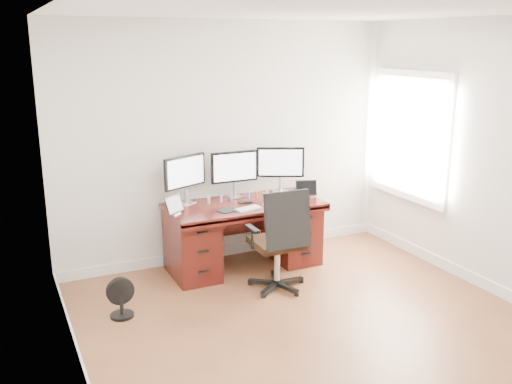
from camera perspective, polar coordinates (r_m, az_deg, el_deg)
name	(u,v)px	position (r m, az deg, el deg)	size (l,w,h in m)	color
ground	(331,341)	(5.04, 7.50, -14.55)	(4.50, 4.50, 0.00)	brown
back_wall	(228,143)	(6.49, -2.82, 4.96)	(4.00, 0.10, 2.70)	silver
right_wall	(509,162)	(5.92, 23.95, 2.75)	(0.10, 4.50, 2.70)	silver
desk	(243,233)	(6.36, -1.27, -4.09)	(1.70, 0.80, 0.75)	#43100D
office_chair	(279,257)	(5.80, 2.35, -6.50)	(0.62, 0.58, 1.08)	black
floor_fan	(121,299)	(5.45, -13.34, -10.32)	(0.26, 0.22, 0.38)	black
monitor_left	(185,173)	(6.18, -7.12, 1.86)	(0.52, 0.25, 0.53)	silver
monitor_center	(234,168)	(6.38, -2.17, 2.37)	(0.55, 0.14, 0.53)	silver
monitor_right	(280,164)	(6.62, 2.45, 2.83)	(0.51, 0.27, 0.53)	silver
tablet_left	(174,206)	(5.89, -8.16, -1.37)	(0.23, 0.19, 0.19)	silver
tablet_right	(307,189)	(6.49, 5.08, 0.26)	(0.25, 0.15, 0.19)	silver
keyboard	(248,208)	(6.01, -0.79, -1.66)	(0.28, 0.12, 0.01)	silver
trackpad	(271,204)	(6.17, 1.47, -1.23)	(0.12, 0.12, 0.01)	silver
drawing_tablet	(229,210)	(5.97, -2.75, -1.80)	(0.23, 0.15, 0.01)	black
phone	(245,202)	(6.24, -1.06, -1.03)	(0.14, 0.07, 0.01)	black
figurine_yellow	(209,200)	(6.22, -4.75, -0.77)	(0.03, 0.03, 0.08)	#E4B277
figurine_pink	(221,198)	(6.27, -3.50, -0.62)	(0.03, 0.03, 0.08)	pink
figurine_purple	(231,197)	(6.31, -2.48, -0.50)	(0.03, 0.03, 0.08)	#9379E2
figurine_blue	(249,195)	(6.39, -0.72, -0.28)	(0.03, 0.03, 0.08)	#5C74F0
figurine_brown	(256,194)	(6.43, 0.00, -0.19)	(0.03, 0.03, 0.08)	brown
figurine_orange	(267,193)	(6.48, 1.07, -0.06)	(0.03, 0.03, 0.08)	#EC915B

